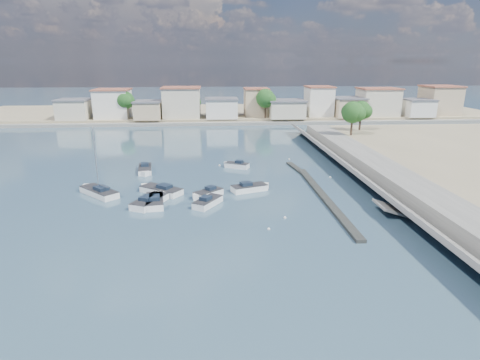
# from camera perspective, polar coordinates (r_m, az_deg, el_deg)

# --- Properties ---
(ground) EXTENTS (400.00, 400.00, 0.00)m
(ground) POSITION_cam_1_polar(r_m,az_deg,el_deg) (78.69, 1.04, 4.42)
(ground) COLOR #304B60
(ground) RESTS_ON ground
(seawall_walkway) EXTENTS (5.00, 90.00, 1.80)m
(seawall_walkway) POSITION_cam_1_polar(r_m,az_deg,el_deg) (57.91, 22.12, -0.36)
(seawall_walkway) COLOR slate
(seawall_walkway) RESTS_ON ground
(breakwater) EXTENTS (2.00, 31.02, 0.35)m
(breakwater) POSITION_cam_1_polar(r_m,az_deg,el_deg) (53.76, 11.01, -1.48)
(breakwater) COLOR black
(breakwater) RESTS_ON ground
(far_shore_land) EXTENTS (160.00, 40.00, 1.40)m
(far_shore_land) POSITION_cam_1_polar(r_m,az_deg,el_deg) (129.78, -1.03, 9.54)
(far_shore_land) COLOR gray
(far_shore_land) RESTS_ON ground
(far_shore_quay) EXTENTS (160.00, 2.50, 0.80)m
(far_shore_quay) POSITION_cam_1_polar(r_m,az_deg,el_deg) (109.05, -0.43, 8.04)
(far_shore_quay) COLOR slate
(far_shore_quay) RESTS_ON ground
(far_town) EXTENTS (113.01, 12.80, 8.35)m
(far_town) POSITION_cam_1_polar(r_m,az_deg,el_deg) (115.49, 4.78, 10.73)
(far_town) COLOR beige
(far_town) RESTS_ON far_shore_land
(shore_trees) EXTENTS (74.56, 38.32, 7.92)m
(shore_trees) POSITION_cam_1_polar(r_m,az_deg,el_deg) (106.35, 4.24, 10.94)
(shore_trees) COLOR #38281E
(shore_trees) RESTS_ON ground
(motorboat_a) EXTENTS (2.64, 5.77, 1.48)m
(motorboat_a) POSITION_cam_1_polar(r_m,az_deg,el_deg) (49.40, -12.03, -2.91)
(motorboat_a) COLOR white
(motorboat_a) RESTS_ON ground
(motorboat_b) EXTENTS (3.74, 4.50, 1.48)m
(motorboat_b) POSITION_cam_1_polar(r_m,az_deg,el_deg) (48.12, -4.45, -3.11)
(motorboat_b) COLOR white
(motorboat_b) RESTS_ON ground
(motorboat_c) EXTENTS (5.90, 5.04, 1.48)m
(motorboat_c) POSITION_cam_1_polar(r_m,az_deg,el_deg) (53.27, -11.36, -1.44)
(motorboat_c) COLOR white
(motorboat_c) RESTS_ON ground
(motorboat_d) EXTENTS (3.97, 3.78, 1.48)m
(motorboat_d) POSITION_cam_1_polar(r_m,az_deg,el_deg) (50.92, -4.71, -2.00)
(motorboat_d) COLOR white
(motorboat_d) RESTS_ON ground
(motorboat_e) EXTENTS (4.27, 5.93, 1.48)m
(motorboat_e) POSITION_cam_1_polar(r_m,az_deg,el_deg) (49.45, -12.53, -2.92)
(motorboat_e) COLOR white
(motorboat_e) RESTS_ON ground
(motorboat_f) EXTENTS (4.10, 3.03, 1.48)m
(motorboat_f) POSITION_cam_1_polar(r_m,az_deg,el_deg) (64.67, -0.59, 2.09)
(motorboat_f) COLOR white
(motorboat_f) RESTS_ON ground
(motorboat_g) EXTENTS (2.61, 5.71, 1.48)m
(motorboat_g) POSITION_cam_1_polar(r_m,az_deg,el_deg) (63.73, -13.34, 1.41)
(motorboat_g) COLOR white
(motorboat_g) RESTS_ON ground
(motorboat_h) EXTENTS (5.26, 3.33, 1.48)m
(motorboat_h) POSITION_cam_1_polar(r_m,az_deg,el_deg) (53.16, 1.58, -1.14)
(motorboat_h) COLOR white
(motorboat_h) RESTS_ON ground
(sailboat) EXTENTS (5.87, 5.93, 9.00)m
(sailboat) POSITION_cam_1_polar(r_m,az_deg,el_deg) (54.75, -19.56, -1.56)
(sailboat) COLOR white
(sailboat) RESTS_ON ground
(mooring_buoys) EXTENTS (16.50, 30.15, 0.32)m
(mooring_buoys) POSITION_cam_1_polar(r_m,az_deg,el_deg) (56.22, 4.53, -0.55)
(mooring_buoys) COLOR silver
(mooring_buoys) RESTS_ON ground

